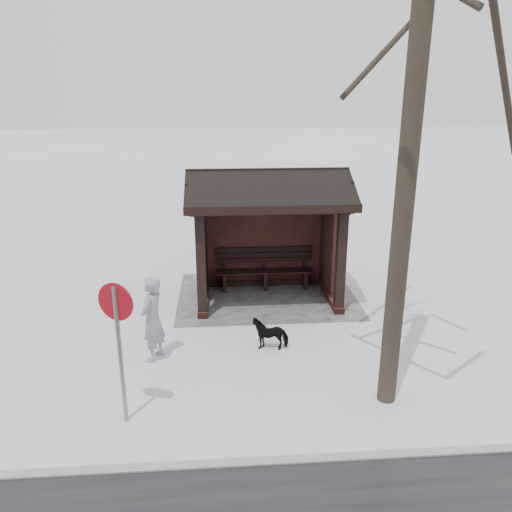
% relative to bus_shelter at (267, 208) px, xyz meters
% --- Properties ---
extents(ground, '(120.00, 120.00, 0.00)m').
position_rel_bus_shelter_xyz_m(ground, '(0.00, 0.16, -2.17)').
color(ground, silver).
rests_on(ground, ground).
extents(kerb, '(120.00, 0.15, 0.06)m').
position_rel_bus_shelter_xyz_m(kerb, '(0.00, 5.66, -2.16)').
color(kerb, gray).
rests_on(kerb, ground).
extents(trampled_patch, '(4.20, 3.20, 0.02)m').
position_rel_bus_shelter_xyz_m(trampled_patch, '(0.00, -0.04, -2.16)').
color(trampled_patch, gray).
rests_on(trampled_patch, ground).
extents(bus_shelter, '(3.60, 2.40, 3.09)m').
position_rel_bus_shelter_xyz_m(bus_shelter, '(0.00, 0.00, 0.00)').
color(bus_shelter, '#3B1D15').
rests_on(bus_shelter, ground).
extents(pedestrian, '(0.58, 0.69, 1.60)m').
position_rel_bus_shelter_xyz_m(pedestrian, '(2.33, 2.79, -1.37)').
color(pedestrian, gray).
rests_on(pedestrian, ground).
extents(dog, '(0.72, 0.39, 0.58)m').
position_rel_bus_shelter_xyz_m(dog, '(0.17, 2.51, -1.87)').
color(dog, black).
rests_on(dog, ground).
extents(road_sign, '(0.52, 0.26, 2.19)m').
position_rel_bus_shelter_xyz_m(road_sign, '(2.55, 4.59, -0.57)').
color(road_sign, gray).
rests_on(road_sign, ground).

